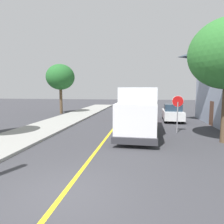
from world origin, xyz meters
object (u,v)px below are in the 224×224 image
at_px(stop_sign, 178,107).
at_px(street_tree_down_block, 60,77).
at_px(parked_van_across, 173,113).
at_px(box_truck, 139,109).
at_px(parked_car_mid, 141,106).
at_px(parked_car_far, 144,103).
at_px(parked_car_near, 144,111).

distance_m(stop_sign, street_tree_down_block, 16.55).
height_order(parked_van_across, stop_sign, stop_sign).
xyz_separation_m(box_truck, street_tree_down_block, (-10.18, 10.65, 2.91)).
height_order(parked_car_mid, street_tree_down_block, street_tree_down_block).
height_order(box_truck, parked_van_across, box_truck).
bearing_deg(parked_van_across, street_tree_down_block, 162.25).
distance_m(parked_car_far, stop_sign, 19.94).
distance_m(box_truck, parked_car_mid, 14.73).
height_order(parked_car_mid, parked_car_far, same).
bearing_deg(parked_car_mid, stop_sign, -78.95).
height_order(box_truck, parked_car_far, box_truck).
relative_size(box_truck, parked_car_mid, 1.63).
bearing_deg(parked_car_far, parked_car_mid, -94.95).
height_order(box_truck, street_tree_down_block, street_tree_down_block).
bearing_deg(parked_car_near, street_tree_down_block, 163.25).
xyz_separation_m(box_truck, parked_van_across, (3.21, 6.36, -0.97)).
bearing_deg(parked_car_far, parked_van_across, -79.07).
bearing_deg(box_truck, parked_car_far, 88.63).
distance_m(parked_car_near, parked_van_across, 2.93).
xyz_separation_m(parked_car_far, street_tree_down_block, (-10.67, -9.82, 3.88)).
xyz_separation_m(parked_car_near, parked_car_far, (0.01, 13.02, 0.00)).
height_order(parked_car_near, parked_car_mid, same).
relative_size(parked_van_across, stop_sign, 1.68).
relative_size(parked_car_mid, stop_sign, 1.67).
bearing_deg(stop_sign, parked_car_far, 96.46).
bearing_deg(parked_van_across, box_truck, -116.79).
bearing_deg(parked_van_across, parked_car_mid, 111.13).
xyz_separation_m(parked_car_near, stop_sign, (2.25, -6.76, 1.06)).
distance_m(parked_car_mid, street_tree_down_block, 11.61).
xyz_separation_m(box_truck, stop_sign, (2.73, 0.68, 0.09)).
distance_m(parked_car_far, parked_van_across, 14.36).
height_order(parked_car_near, street_tree_down_block, street_tree_down_block).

